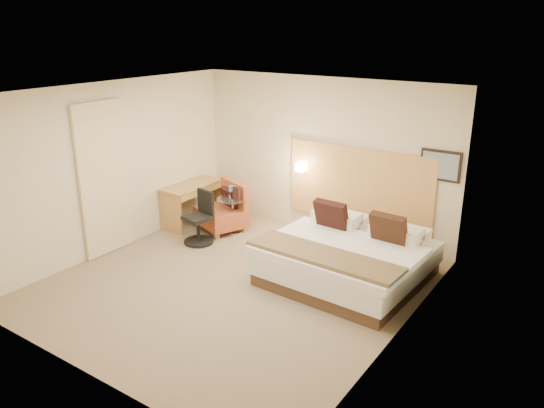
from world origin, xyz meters
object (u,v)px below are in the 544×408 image
Objects in this scene: side_table at (233,213)px; desk at (193,192)px; lounge_chair at (224,211)px; desk_chair at (200,222)px; bed at (348,257)px.

side_table is 0.90m from desk.
desk_chair is at bearing -85.84° from lounge_chair.
bed is 2.76m from lounge_chair.
lounge_chair is 0.71m from desk.
desk is at bearing -172.35° from lounge_chair.
desk_chair is (-0.15, -0.70, 0.02)m from side_table.
desk_chair is at bearing -176.09° from bed.
lounge_chair is 1.14× the size of desk_chair.
desk_chair is (-2.66, -0.18, 0.03)m from bed.
bed is 2.49× the size of desk_chair.
bed reaches higher than desk_chair.
lounge_chair is 0.71m from desk_chair.
desk is at bearing 139.11° from desk_chair.
side_table is 0.51× the size of desk.
lounge_chair is at bearing 94.16° from desk_chair.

